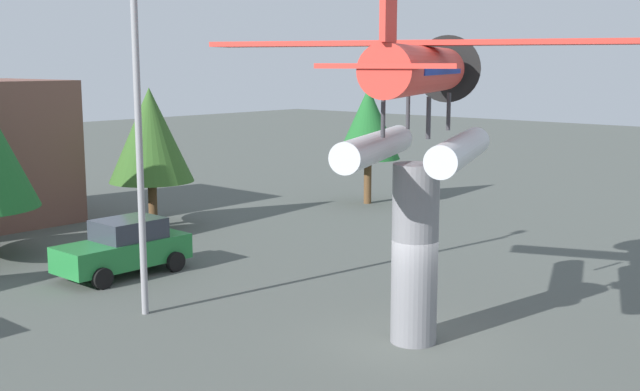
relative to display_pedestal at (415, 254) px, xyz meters
The scene contains 7 objects.
ground_plane 2.15m from the display_pedestal, ahead, with size 140.00×140.00×0.00m, color #4C514C.
display_pedestal is the anchor object (origin of this frame).
floatplane_monument 3.82m from the display_pedestal, 22.56° to the left, with size 7.18×10.03×4.00m.
car_mid_green 10.50m from the display_pedestal, 95.49° to the left, with size 4.20×2.02×1.76m.
streetlight_primary 7.70m from the display_pedestal, 113.16° to the left, with size 1.84×0.28×8.71m.
tree_center_back 16.47m from the display_pedestal, 75.33° to the left, with size 3.41×3.41×5.65m.
tree_far_east 19.20m from the display_pedestal, 41.69° to the left, with size 3.03×3.03×5.52m.
Camera 1 is at (-15.14, -10.52, 6.60)m, focal length 44.73 mm.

